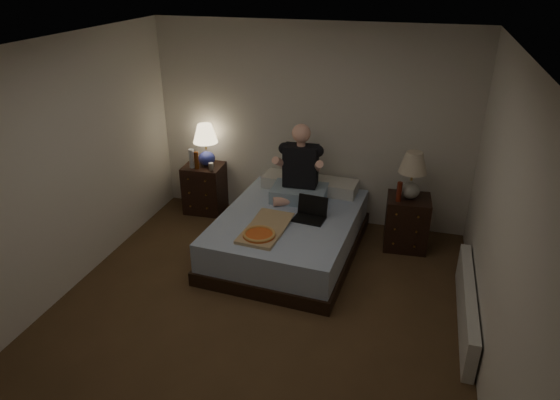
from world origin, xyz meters
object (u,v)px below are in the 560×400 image
(pizza_box, at_px, (259,235))
(person, at_px, (300,164))
(beer_bottle_left, at_px, (197,160))
(soda_can, at_px, (211,166))
(nightstand_right, at_px, (407,222))
(beer_bottle_right, at_px, (399,192))
(bed, at_px, (288,233))
(lamp_right, at_px, (412,175))
(lamp_left, at_px, (206,145))
(nightstand_left, at_px, (205,188))
(laptop, at_px, (309,210))
(water_bottle, at_px, (192,159))
(radiator, at_px, (466,305))

(pizza_box, bearing_deg, person, 85.18)
(beer_bottle_left, bearing_deg, soda_can, 1.04)
(nightstand_right, distance_m, beer_bottle_right, 0.46)
(bed, bearing_deg, lamp_right, 25.43)
(lamp_left, relative_size, pizza_box, 0.74)
(nightstand_left, bearing_deg, beer_bottle_left, -106.37)
(lamp_left, relative_size, laptop, 1.65)
(lamp_left, xyz_separation_m, person, (1.35, -0.34, 0.02))
(beer_bottle_left, xyz_separation_m, beer_bottle_right, (2.59, -0.22, -0.02))
(water_bottle, bearing_deg, beer_bottle_right, -5.20)
(beer_bottle_left, height_order, person, person)
(lamp_left, xyz_separation_m, laptop, (1.58, -0.83, -0.33))
(nightstand_left, bearing_deg, radiator, -27.41)
(water_bottle, height_order, beer_bottle_right, water_bottle)
(beer_bottle_left, bearing_deg, bed, -23.99)
(nightstand_left, xyz_separation_m, person, (1.39, -0.32, 0.63))
(water_bottle, bearing_deg, nightstand_right, -2.68)
(laptop, xyz_separation_m, pizza_box, (-0.41, -0.55, -0.08))
(nightstand_right, bearing_deg, person, 179.42)
(person, bearing_deg, pizza_box, -101.92)
(pizza_box, bearing_deg, radiator, -0.07)
(nightstand_left, xyz_separation_m, soda_can, (0.17, -0.13, 0.38))
(lamp_right, height_order, beer_bottle_left, lamp_right)
(bed, height_order, beer_bottle_left, beer_bottle_left)
(lamp_left, relative_size, water_bottle, 2.24)
(pizza_box, relative_size, radiator, 0.47)
(laptop, height_order, radiator, laptop)
(lamp_right, bearing_deg, radiator, -63.82)
(pizza_box, bearing_deg, beer_bottle_right, 41.51)
(lamp_left, height_order, beer_bottle_left, lamp_left)
(beer_bottle_left, bearing_deg, pizza_box, -44.42)
(beer_bottle_left, distance_m, beer_bottle_right, 2.60)
(beer_bottle_left, xyz_separation_m, radiator, (3.34, -1.40, -0.57))
(nightstand_right, xyz_separation_m, lamp_left, (-2.64, 0.26, 0.62))
(lamp_right, xyz_separation_m, soda_can, (-2.51, 0.11, -0.21))
(beer_bottle_right, bearing_deg, pizza_box, -143.07)
(pizza_box, bearing_deg, beer_bottle_left, 140.17)
(water_bottle, relative_size, beer_bottle_left, 1.09)
(nightstand_right, relative_size, beer_bottle_right, 2.77)
(pizza_box, bearing_deg, laptop, 57.94)
(water_bottle, height_order, person, person)
(nightstand_left, bearing_deg, pizza_box, -50.65)
(soda_can, bearing_deg, nightstand_left, 142.81)
(nightstand_left, bearing_deg, laptop, -29.09)
(nightstand_left, xyz_separation_m, pizza_box, (1.22, -1.36, 0.20))
(nightstand_right, relative_size, pizza_box, 0.84)
(soda_can, relative_size, pizza_box, 0.13)
(water_bottle, distance_m, beer_bottle_right, 2.68)
(bed, distance_m, laptop, 0.45)
(lamp_left, height_order, radiator, lamp_left)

